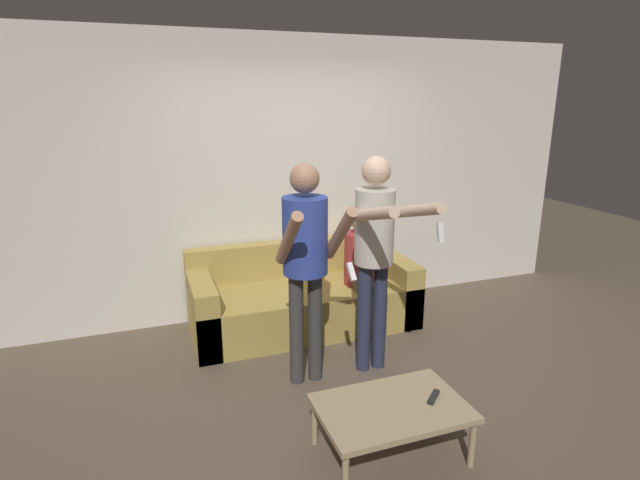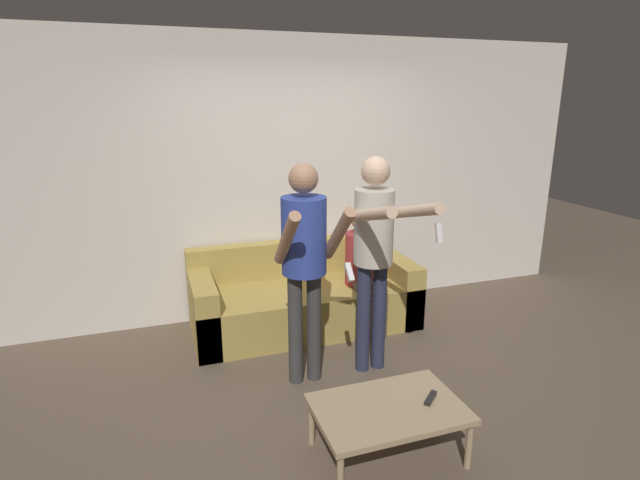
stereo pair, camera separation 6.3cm
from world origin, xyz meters
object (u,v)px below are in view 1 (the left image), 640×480
(remote_on_table, at_px, (434,397))
(person_standing_right, at_px, (376,242))
(couch, at_px, (303,299))
(person_seated, at_px, (363,264))
(coffee_table, at_px, (392,411))
(person_standing_left, at_px, (306,251))

(remote_on_table, bearing_deg, person_standing_right, 86.52)
(couch, relative_size, person_seated, 1.83)
(person_standing_right, height_order, person_seated, person_standing_right)
(couch, xyz_separation_m, coffee_table, (-0.06, -1.92, 0.04))
(couch, bearing_deg, person_standing_left, -106.09)
(person_seated, height_order, coffee_table, person_seated)
(person_standing_left, height_order, remote_on_table, person_standing_left)
(person_standing_right, relative_size, coffee_table, 1.93)
(person_standing_right, distance_m, coffee_table, 1.27)
(person_standing_left, distance_m, person_seated, 1.19)
(remote_on_table, bearing_deg, coffee_table, 175.38)
(person_standing_left, distance_m, remote_on_table, 1.31)
(person_standing_left, height_order, coffee_table, person_standing_left)
(remote_on_table, bearing_deg, person_standing_left, 116.37)
(person_standing_left, distance_m, person_standing_right, 0.55)
(person_seated, xyz_separation_m, coffee_table, (-0.59, -1.73, -0.31))
(person_standing_right, relative_size, remote_on_table, 12.66)
(couch, bearing_deg, coffee_table, -91.65)
(person_standing_left, xyz_separation_m, coffee_table, (0.22, -0.97, -0.74))
(coffee_table, bearing_deg, person_seated, 71.15)
(couch, xyz_separation_m, person_seated, (0.53, -0.20, 0.36))
(person_standing_right, height_order, coffee_table, person_standing_right)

